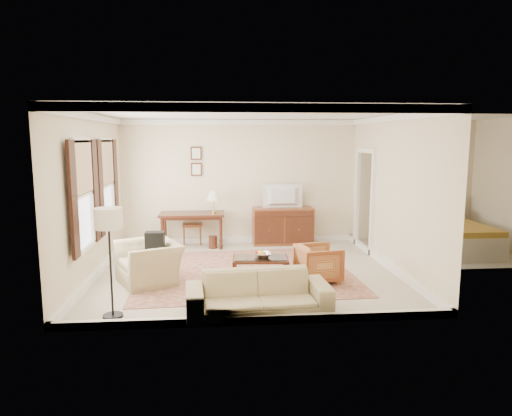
{
  "coord_description": "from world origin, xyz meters",
  "views": [
    {
      "loc": [
        -0.53,
        -8.23,
        2.44
      ],
      "look_at": [
        0.2,
        0.3,
        1.15
      ],
      "focal_mm": 32.0,
      "sensor_mm": 36.0,
      "label": 1
    }
  ],
  "objects": [
    {
      "name": "framed_prints",
      "position": [
        -1.01,
        2.47,
        1.94
      ],
      "size": [
        0.25,
        0.04,
        0.68
      ],
      "primitive_type": null,
      "color": "#462014",
      "rests_on": "room_shell"
    },
    {
      "name": "book_b",
      "position": [
        0.43,
        -0.59,
        0.16
      ],
      "size": [
        0.25,
        0.18,
        0.38
      ],
      "primitive_type": "imported",
      "rotation": [
        0.0,
        0.0,
        -0.58
      ],
      "color": "brown",
      "rests_on": "coffee_table"
    },
    {
      "name": "writing_desk",
      "position": [
        -1.11,
        2.04,
        0.68
      ],
      "size": [
        1.45,
        0.72,
        0.79
      ],
      "color": "#462014",
      "rests_on": "room_shell"
    },
    {
      "name": "desk_chair",
      "position": [
        -1.12,
        2.39,
        0.53
      ],
      "size": [
        0.54,
        0.54,
        1.05
      ],
      "primitive_type": null,
      "rotation": [
        0.0,
        0.0,
        -0.23
      ],
      "color": "brown",
      "rests_on": "room_shell"
    },
    {
      "name": "book_a",
      "position": [
        -0.03,
        -0.49,
        0.16
      ],
      "size": [
        0.28,
        0.09,
        0.38
      ],
      "primitive_type": "imported",
      "rotation": [
        0.0,
        0.0,
        0.21
      ],
      "color": "brown",
      "rests_on": "coffee_table"
    },
    {
      "name": "doorway",
      "position": [
        2.71,
        1.5,
        1.08
      ],
      "size": [
        0.1,
        1.12,
        2.25
      ],
      "primitive_type": null,
      "color": "white",
      "rests_on": "room_shell"
    },
    {
      "name": "striped_armchair",
      "position": [
        1.2,
        -0.71,
        0.35
      ],
      "size": [
        0.74,
        0.78,
        0.7
      ],
      "primitive_type": "imported",
      "rotation": [
        0.0,
        0.0,
        1.73
      ],
      "color": "brown",
      "rests_on": "room_shell"
    },
    {
      "name": "sideboard",
      "position": [
        0.99,
        2.2,
        0.43
      ],
      "size": [
        1.4,
        0.54,
        0.86
      ],
      "primitive_type": "cube",
      "color": "brown",
      "rests_on": "room_shell"
    },
    {
      "name": "window_rear",
      "position": [
        -2.7,
        0.9,
        1.55
      ],
      "size": [
        0.12,
        1.56,
        1.8
      ],
      "primitive_type": null,
      "color": "#CCB284",
      "rests_on": "room_shell"
    },
    {
      "name": "coffee_table",
      "position": [
        0.21,
        -0.51,
        0.31
      ],
      "size": [
        1.0,
        0.63,
        0.41
      ],
      "rotation": [
        0.0,
        0.0,
        -0.07
      ],
      "color": "#462014",
      "rests_on": "room_shell"
    },
    {
      "name": "desk_lamp",
      "position": [
        -0.61,
        2.04,
        1.04
      ],
      "size": [
        0.32,
        0.32,
        0.5
      ],
      "primitive_type": null,
      "color": "silver",
      "rests_on": "writing_desk"
    },
    {
      "name": "club_armchair",
      "position": [
        -1.71,
        -0.51,
        0.47
      ],
      "size": [
        1.1,
        1.27,
        0.94
      ],
      "primitive_type": "imported",
      "rotation": [
        0.0,
        0.0,
        -1.12
      ],
      "color": "tan",
      "rests_on": "room_shell"
    },
    {
      "name": "annex_bedroom",
      "position": [
        4.49,
        1.15,
        0.34
      ],
      "size": [
        3.0,
        2.7,
        2.9
      ],
      "color": "beige",
      "rests_on": "ground"
    },
    {
      "name": "tv",
      "position": [
        0.99,
        2.18,
        1.31
      ],
      "size": [
        0.89,
        0.51,
        0.12
      ],
      "primitive_type": "imported",
      "rotation": [
        0.0,
        0.0,
        3.14
      ],
      "color": "black",
      "rests_on": "sideboard"
    },
    {
      "name": "floor_lamp",
      "position": [
        -1.99,
        -2.06,
        1.28
      ],
      "size": [
        0.38,
        0.38,
        1.53
      ],
      "color": "black",
      "rests_on": "room_shell"
    },
    {
      "name": "backpack",
      "position": [
        -1.6,
        -0.48,
        0.72
      ],
      "size": [
        0.38,
        0.38,
        0.4
      ],
      "primitive_type": "cube",
      "rotation": [
        0.0,
        0.0,
        -0.77
      ],
      "color": "black",
      "rests_on": "club_armchair"
    },
    {
      "name": "fruit_bowl",
      "position": [
        0.25,
        -0.52,
        0.46
      ],
      "size": [
        0.42,
        0.42,
        0.1
      ],
      "primitive_type": "imported",
      "color": "silver",
      "rests_on": "coffee_table"
    },
    {
      "name": "rug",
      "position": [
        -0.04,
        -0.05,
        0.01
      ],
      "size": [
        4.01,
        3.47,
        0.01
      ],
      "primitive_type": "cube",
      "rotation": [
        0.0,
        0.0,
        0.04
      ],
      "color": "maroon",
      "rests_on": "room_shell"
    },
    {
      "name": "window_front",
      "position": [
        -2.7,
        -0.7,
        1.55
      ],
      "size": [
        0.12,
        1.56,
        1.8
      ],
      "primitive_type": null,
      "color": "#CCB284",
      "rests_on": "room_shell"
    },
    {
      "name": "room_shell",
      "position": [
        0.0,
        0.0,
        2.47
      ],
      "size": [
        5.51,
        5.01,
        2.91
      ],
      "color": "beige",
      "rests_on": "ground"
    },
    {
      "name": "sofa",
      "position": [
        0.03,
        -2.08,
        0.39
      ],
      "size": [
        2.05,
        0.73,
        0.79
      ],
      "primitive_type": "imported",
      "rotation": [
        0.0,
        0.0,
        0.07
      ],
      "color": "tan",
      "rests_on": "room_shell"
    }
  ]
}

